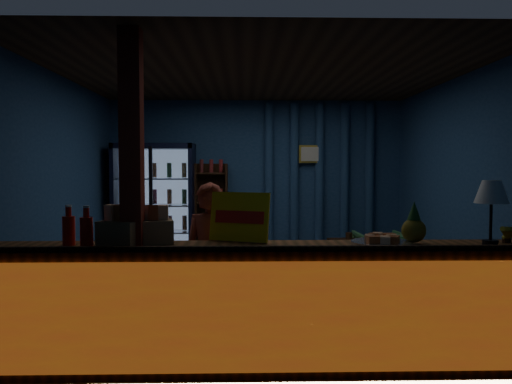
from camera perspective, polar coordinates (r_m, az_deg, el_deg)
ground at (r=5.94m, az=0.57°, el=-12.28°), size 4.60×4.60×0.00m
room_walls at (r=5.73m, az=0.57°, el=3.04°), size 4.60×4.60×4.60m
counter at (r=3.97m, az=1.54°, el=-12.91°), size 4.40×0.57×0.99m
support_post at (r=3.93m, az=-13.95°, el=-0.96°), size 0.16×0.16×2.60m
beverage_cooler at (r=7.78m, az=-11.41°, el=-1.71°), size 1.20×0.62×1.90m
bottle_shelf at (r=7.83m, az=-5.08°, el=-2.65°), size 0.50×0.28×1.60m
curtain_folds at (r=7.96m, az=7.25°, el=1.07°), size 1.74×0.14×2.50m
framed_picture at (r=7.89m, az=6.24°, el=4.33°), size 0.36×0.04×0.28m
shopkeeper at (r=4.53m, az=-5.25°, el=-7.90°), size 0.58×0.45×1.42m
green_chair at (r=7.45m, az=13.95°, el=-6.77°), size 0.68×0.70×0.62m
side_table at (r=7.41m, az=10.56°, el=-7.25°), size 0.59×0.46×0.60m
yellow_sign at (r=4.06m, az=-1.91°, el=-2.86°), size 0.50×0.28×0.40m
soda_bottles at (r=4.05m, az=-18.57°, el=-4.07°), size 0.42×0.18×0.31m
snack_box_left at (r=3.98m, az=-15.14°, el=-4.36°), size 0.36×0.33×0.32m
snack_box_centre at (r=4.04m, az=-11.59°, el=-4.25°), size 0.34×0.30×0.31m
pastry_tray at (r=4.03m, az=14.19°, el=-5.47°), size 0.48×0.48×0.08m
table_lamp at (r=4.27m, az=25.32°, el=-0.26°), size 0.26×0.26×0.50m
pineapple at (r=4.13m, az=17.59°, el=-3.80°), size 0.19×0.19×0.33m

